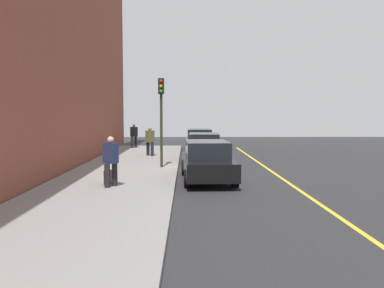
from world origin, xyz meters
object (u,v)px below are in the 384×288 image
Objects in this scene: parked_car_black at (207,161)px; traffic_light_pole at (161,107)px; parked_car_green at (199,140)px; pedestrian_olive_coat at (150,140)px; pedestrian_navy_coat at (111,160)px; pedestrian_black_coat at (134,135)px; parked_car_maroon at (204,147)px; rolling_suitcase at (108,177)px.

parked_car_black is 1.18× the size of traffic_light_pole.
pedestrian_olive_coat is at bearing -34.05° from parked_car_green.
parked_car_black is 3.96m from pedestrian_navy_coat.
traffic_light_pole is at bearing 13.73° from pedestrian_black_coat.
pedestrian_black_coat is at bearing -163.70° from pedestrian_olive_coat.
pedestrian_navy_coat is 0.42× the size of traffic_light_pole.
pedestrian_navy_coat reaches higher than parked_car_green.
parked_car_black is at bearing -1.29° from parked_car_maroon.
parked_car_green is 14.46m from rolling_suitcase.
pedestrian_navy_coat is at bearing -13.23° from parked_car_green.
parked_car_black is (6.24, -0.14, -0.00)m from parked_car_maroon.
pedestrian_olive_coat is 5.82m from pedestrian_black_coat.
traffic_light_pole reaches higher than parked_car_green.
pedestrian_olive_coat is 5.48m from traffic_light_pole.
pedestrian_navy_coat is 1.99× the size of rolling_suitcase.
parked_car_green is 1.17× the size of traffic_light_pole.
pedestrian_olive_coat is (4.42, -2.99, 0.28)m from parked_car_green.
pedestrian_olive_coat reaches higher than parked_car_maroon.
parked_car_maroon is 2.87× the size of pedestrian_olive_coat.
pedestrian_navy_coat reaches higher than parked_car_maroon.
rolling_suitcase is (7.92, -3.66, -0.36)m from parked_car_maroon.
parked_car_maroon is at bearing 157.57° from pedestrian_navy_coat.
pedestrian_navy_coat is at bearing -15.52° from traffic_light_pole.
traffic_light_pole is (3.42, -2.08, 2.12)m from parked_car_maroon.
parked_car_black is 4.03m from traffic_light_pole.
parked_car_green is at bearing 166.77° from pedestrian_navy_coat.
parked_car_green is 2.79× the size of pedestrian_navy_coat.
parked_car_black is at bearing 122.82° from pedestrian_navy_coat.
pedestrian_navy_coat reaches higher than parked_car_black.
traffic_light_pole is (-4.96, 1.38, 1.84)m from pedestrian_navy_coat.
parked_car_green is 2.76× the size of pedestrian_black_coat.
traffic_light_pole is 5.38m from rolling_suitcase.
parked_car_green is at bearing 165.59° from rolling_suitcase.
pedestrian_black_coat reaches higher than parked_car_maroon.
parked_car_green is at bearing 179.63° from parked_car_black.
traffic_light_pole reaches higher than parked_car_black.
parked_car_maroon and parked_car_black have the same top height.
pedestrian_black_coat is at bearing -166.27° from traffic_light_pole.
parked_car_black is at bearing 115.61° from rolling_suitcase.
parked_car_black is at bearing 20.25° from pedestrian_olive_coat.
rolling_suitcase is at bearing -3.62° from pedestrian_olive_coat.
traffic_light_pole is (5.07, 0.97, 1.84)m from pedestrian_olive_coat.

